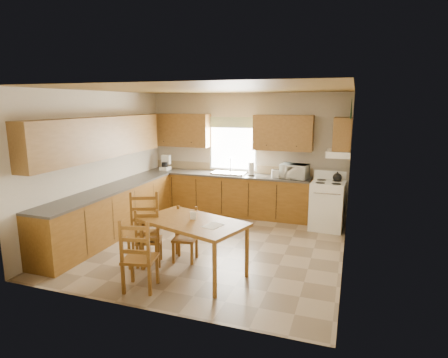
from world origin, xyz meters
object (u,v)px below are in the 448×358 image
(chair_far_right, at_px, (185,235))
(dining_table, at_px, (193,247))
(stove, at_px, (327,206))
(chair_near_right, at_px, (140,254))
(chair_far_left, at_px, (144,230))
(chair_near_left, at_px, (149,236))
(microwave, at_px, (294,171))

(chair_far_right, bearing_deg, dining_table, -58.50)
(stove, height_order, chair_near_right, chair_near_right)
(chair_far_left, bearing_deg, chair_near_left, -8.52)
(chair_far_right, bearing_deg, chair_far_left, -157.35)
(stove, height_order, chair_far_left, chair_far_left)
(stove, height_order, dining_table, stove)
(chair_near_left, bearing_deg, stove, -156.34)
(chair_near_left, height_order, chair_far_right, chair_near_left)
(dining_table, relative_size, chair_far_left, 1.37)
(chair_near_right, bearing_deg, chair_near_left, -80.36)
(stove, xyz_separation_m, microwave, (-0.72, 0.31, 0.61))
(chair_near_left, xyz_separation_m, chair_far_right, (0.47, 0.30, -0.03))
(stove, bearing_deg, microwave, 160.91)
(microwave, xyz_separation_m, chair_near_left, (-1.77, -2.96, -0.62))
(chair_near_right, height_order, chair_far_left, chair_far_left)
(chair_near_left, bearing_deg, microwave, -144.04)
(chair_far_left, bearing_deg, stove, 22.01)
(dining_table, height_order, chair_near_left, chair_near_left)
(microwave, distance_m, chair_far_right, 3.03)
(chair_far_left, distance_m, chair_far_right, 0.65)
(stove, relative_size, microwave, 1.83)
(dining_table, xyz_separation_m, chair_near_right, (-0.48, -0.67, 0.10))
(stove, relative_size, chair_near_right, 0.93)
(chair_far_right, bearing_deg, chair_near_right, -107.34)
(chair_far_right, bearing_deg, chair_near_left, -155.32)
(chair_near_right, relative_size, chair_far_left, 0.91)
(dining_table, bearing_deg, chair_far_right, 147.39)
(chair_far_left, bearing_deg, chair_near_right, -86.75)
(chair_near_right, bearing_deg, chair_far_right, -111.78)
(microwave, relative_size, dining_table, 0.34)
(dining_table, height_order, chair_near_right, chair_near_right)
(stove, bearing_deg, chair_far_left, -129.99)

